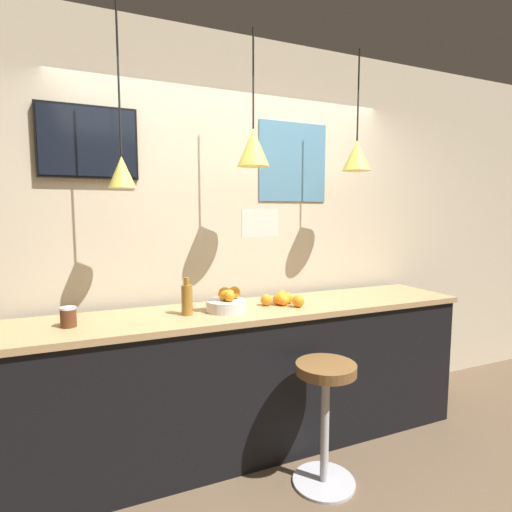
# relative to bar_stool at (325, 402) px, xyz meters

# --- Properties ---
(ground_plane) EXTENTS (14.00, 14.00, 0.00)m
(ground_plane) POSITION_rel_bar_stool_xyz_m (-0.21, -0.05, -0.51)
(ground_plane) COLOR brown
(back_wall) EXTENTS (8.00, 0.06, 2.90)m
(back_wall) POSITION_rel_bar_stool_xyz_m (-0.21, 0.96, 0.94)
(back_wall) COLOR beige
(back_wall) RESTS_ON ground_plane
(service_counter) EXTENTS (3.07, 0.61, 0.98)m
(service_counter) POSITION_rel_bar_stool_xyz_m (-0.21, 0.54, -0.02)
(service_counter) COLOR black
(service_counter) RESTS_ON ground_plane
(bar_stool) EXTENTS (0.37, 0.37, 0.74)m
(bar_stool) POSITION_rel_bar_stool_xyz_m (0.00, 0.00, 0.00)
(bar_stool) COLOR #B7B7BC
(bar_stool) RESTS_ON ground_plane
(fruit_bowl) EXTENTS (0.26, 0.26, 0.16)m
(fruit_bowl) POSITION_rel_bar_stool_xyz_m (-0.43, 0.52, 0.53)
(fruit_bowl) COLOR beige
(fruit_bowl) RESTS_ON service_counter
(orange_pile) EXTENTS (0.26, 0.27, 0.09)m
(orange_pile) POSITION_rel_bar_stool_xyz_m (-0.01, 0.54, 0.51)
(orange_pile) COLOR orange
(orange_pile) RESTS_ON service_counter
(juice_bottle) EXTENTS (0.07, 0.07, 0.24)m
(juice_bottle) POSITION_rel_bar_stool_xyz_m (-0.69, 0.52, 0.57)
(juice_bottle) COLOR olive
(juice_bottle) RESTS_ON service_counter
(spread_jar) EXTENTS (0.09, 0.09, 0.11)m
(spread_jar) POSITION_rel_bar_stool_xyz_m (-1.36, 0.52, 0.53)
(spread_jar) COLOR #562D19
(spread_jar) RESTS_ON service_counter
(pendant_lamp_left) EXTENTS (0.16, 0.16, 1.04)m
(pendant_lamp_left) POSITION_rel_bar_stool_xyz_m (-1.05, 0.58, 1.36)
(pendant_lamp_left) COLOR black
(pendant_lamp_middle) EXTENTS (0.21, 0.21, 0.88)m
(pendant_lamp_middle) POSITION_rel_bar_stool_xyz_m (-0.21, 0.58, 1.54)
(pendant_lamp_middle) COLOR black
(pendant_lamp_right) EXTENTS (0.21, 0.21, 0.87)m
(pendant_lamp_right) POSITION_rel_bar_stool_xyz_m (0.62, 0.58, 1.53)
(pendant_lamp_right) COLOR black
(mounted_tv) EXTENTS (0.60, 0.04, 0.46)m
(mounted_tv) POSITION_rel_bar_stool_xyz_m (-1.22, 0.90, 1.55)
(mounted_tv) COLOR black
(hanging_menu_board) EXTENTS (0.24, 0.01, 0.17)m
(hanging_menu_board) POSITION_rel_bar_stool_xyz_m (-0.28, 0.31, 1.05)
(hanging_menu_board) COLOR white
(wall_poster) EXTENTS (0.58, 0.01, 0.61)m
(wall_poster) POSITION_rel_bar_stool_xyz_m (0.27, 0.92, 1.50)
(wall_poster) COLOR teal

